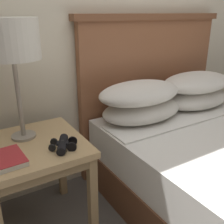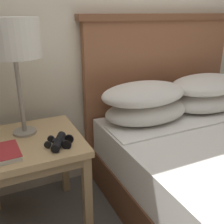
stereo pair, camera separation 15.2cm
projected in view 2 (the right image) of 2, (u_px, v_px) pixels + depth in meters
nightstand at (32, 152)px, 1.44m from camera, size 0.54×0.54×0.56m
table_lamp at (13, 40)px, 1.31m from camera, size 0.27×0.27×0.62m
book_on_nightstand at (3, 153)px, 1.25m from camera, size 0.15×0.20×0.03m
binoculars_pair at (59, 142)px, 1.34m from camera, size 0.16×0.16×0.05m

